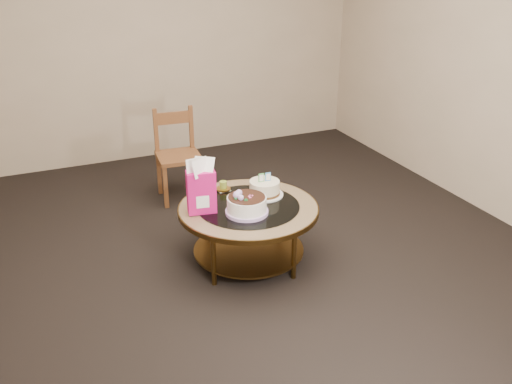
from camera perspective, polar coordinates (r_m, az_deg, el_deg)
name	(u,v)px	position (r m, az deg, el deg)	size (l,w,h in m)	color
ground	(249,260)	(4.33, -0.73, -6.84)	(5.00, 5.00, 0.00)	black
room_walls	(247,54)	(3.77, -0.86, 13.65)	(4.52, 5.02, 2.61)	tan
coffee_table	(248,216)	(4.14, -0.76, -2.37)	(1.02, 1.02, 0.46)	#563C18
decorated_cake	(246,206)	(3.97, -0.96, -1.39)	(0.30, 0.30, 0.18)	#C09CDD
cream_cake	(265,188)	(4.25, 0.86, 0.37)	(0.28, 0.28, 0.18)	white
gift_bag	(201,186)	(3.96, -5.51, 0.58)	(0.21, 0.17, 0.40)	#BF125F
pillar_candle	(223,187)	(4.35, -3.30, 0.49)	(0.11, 0.11, 0.08)	#E7D05F
dining_chair	(178,154)	(5.24, -7.82, 3.75)	(0.41, 0.41, 0.82)	brown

